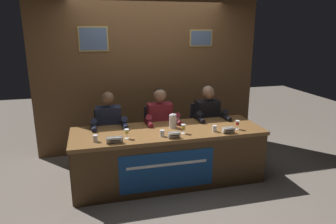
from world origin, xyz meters
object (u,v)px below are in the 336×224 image
(nameplate_left, at_px, (115,140))
(water_pitcher_central, at_px, (173,121))
(panelist_right, at_px, (209,119))
(water_cup_left, at_px, (95,139))
(juice_glass_center, at_px, (183,127))
(juice_glass_right, at_px, (237,123))
(juice_glass_left, at_px, (127,132))
(chair_right, at_px, (204,132))
(nameplate_right, at_px, (229,130))
(water_cup_center, at_px, (162,134))
(water_cup_right, at_px, (215,129))
(conference_table, at_px, (170,149))
(panelist_center, at_px, (161,123))
(nameplate_center, at_px, (174,135))
(chair_center, at_px, (158,136))
(chair_left, at_px, (109,140))
(panelist_left, at_px, (109,127))

(nameplate_left, xyz_separation_m, water_pitcher_central, (0.84, 0.40, 0.05))
(panelist_right, bearing_deg, water_cup_left, -159.78)
(juice_glass_center, bearing_deg, juice_glass_right, -1.56)
(juice_glass_left, bearing_deg, juice_glass_center, 0.63)
(chair_right, bearing_deg, juice_glass_center, -126.89)
(chair_right, distance_m, nameplate_right, 1.02)
(nameplate_left, distance_m, water_cup_left, 0.25)
(nameplate_left, relative_size, water_cup_center, 2.35)
(water_cup_center, xyz_separation_m, water_pitcher_central, (0.23, 0.31, 0.06))
(water_pitcher_central, bearing_deg, water_cup_right, -31.29)
(conference_table, height_order, panelist_center, panelist_center)
(nameplate_left, distance_m, nameplate_right, 1.49)
(nameplate_center, distance_m, water_pitcher_central, 0.42)
(water_cup_right, distance_m, water_pitcher_central, 0.58)
(chair_center, height_order, juice_glass_center, chair_center)
(chair_left, height_order, chair_center, same)
(panelist_left, relative_size, water_cup_right, 14.46)
(chair_right, bearing_deg, nameplate_left, -147.97)
(juice_glass_left, height_order, water_cup_center, juice_glass_left)
(juice_glass_center, height_order, water_cup_center, juice_glass_center)
(water_cup_left, height_order, juice_glass_right, juice_glass_right)
(water_cup_left, bearing_deg, chair_right, 25.78)
(panelist_left, xyz_separation_m, water_cup_left, (-0.20, -0.64, 0.07))
(panelist_left, bearing_deg, chair_right, 7.39)
(nameplate_left, relative_size, nameplate_right, 1.21)
(chair_center, xyz_separation_m, juice_glass_center, (0.16, -0.82, 0.39))
(nameplate_left, relative_size, water_pitcher_central, 0.95)
(panelist_center, height_order, nameplate_right, panelist_center)
(chair_right, bearing_deg, chair_left, 180.00)
(juice_glass_center, distance_m, water_cup_right, 0.43)
(nameplate_center, height_order, juice_glass_center, juice_glass_center)
(panelist_left, bearing_deg, juice_glass_center, -33.76)
(conference_table, distance_m, water_cup_left, 1.02)
(nameplate_center, xyz_separation_m, panelist_right, (0.78, 0.76, -0.07))
(nameplate_center, xyz_separation_m, juice_glass_right, (0.93, 0.12, 0.05))
(panelist_right, bearing_deg, juice_glass_left, -155.22)
(chair_center, relative_size, chair_right, 1.00)
(juice_glass_left, xyz_separation_m, nameplate_right, (1.33, -0.13, -0.05))
(juice_glass_left, distance_m, panelist_right, 1.50)
(chair_center, relative_size, juice_glass_center, 7.27)
(nameplate_right, bearing_deg, water_cup_center, 173.71)
(panelist_center, distance_m, nameplate_right, 1.06)
(juice_glass_left, bearing_deg, chair_center, 54.59)
(conference_table, relative_size, water_pitcher_central, 12.41)
(nameplate_right, bearing_deg, juice_glass_center, 166.70)
(juice_glass_right, bearing_deg, chair_center, 137.78)
(juice_glass_center, relative_size, juice_glass_right, 1.00)
(nameplate_left, xyz_separation_m, panelist_center, (0.75, 0.75, -0.07))
(chair_left, bearing_deg, juice_glass_right, -26.35)
(water_cup_left, height_order, nameplate_right, water_cup_left)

